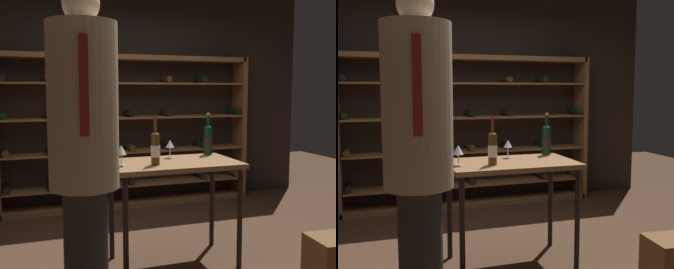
{
  "view_description": "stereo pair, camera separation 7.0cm",
  "coord_description": "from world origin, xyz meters",
  "views": [
    {
      "loc": [
        -1.19,
        -3.2,
        1.48
      ],
      "look_at": [
        -0.02,
        0.2,
        1.09
      ],
      "focal_mm": 44.25,
      "sensor_mm": 36.0,
      "label": 1
    },
    {
      "loc": [
        -1.13,
        -3.23,
        1.48
      ],
      "look_at": [
        -0.02,
        0.2,
        1.09
      ],
      "focal_mm": 44.25,
      "sensor_mm": 36.0,
      "label": 2
    }
  ],
  "objects": [
    {
      "name": "ground_plane",
      "position": [
        0.0,
        0.0,
        0.0
      ],
      "size": [
        10.15,
        10.15,
        0.0
      ],
      "primitive_type": "plane",
      "color": "#472D1E"
    },
    {
      "name": "back_wall",
      "position": [
        0.0,
        2.07,
        1.39
      ],
      "size": [
        5.12,
        0.1,
        2.78
      ],
      "primitive_type": "cube",
      "color": "black",
      "rests_on": "ground"
    },
    {
      "name": "wine_rack",
      "position": [
        0.02,
        1.86,
        0.94
      ],
      "size": [
        3.18,
        0.32,
        1.9
      ],
      "color": "brown",
      "rests_on": "ground"
    },
    {
      "name": "tasting_table",
      "position": [
        -0.03,
        0.0,
        0.77
      ],
      "size": [
        1.06,
        0.64,
        0.88
      ],
      "color": "brown",
      "rests_on": "ground"
    },
    {
      "name": "person_guest_blue_shirt",
      "position": [
        -0.87,
        -0.76,
        1.16
      ],
      "size": [
        0.41,
        0.42,
        2.07
      ],
      "rotation": [
        0.0,
        0.0,
        0.1
      ],
      "color": "#262626",
      "rests_on": "ground"
    },
    {
      "name": "wine_bottle_green_slim",
      "position": [
        -0.23,
        -0.1,
        1.02
      ],
      "size": [
        0.07,
        0.07,
        0.38
      ],
      "color": "#4C3314",
      "rests_on": "tasting_table"
    },
    {
      "name": "wine_bottle_black_capsule",
      "position": [
        0.39,
        0.25,
        1.02
      ],
      "size": [
        0.08,
        0.08,
        0.39
      ],
      "color": "black",
      "rests_on": "tasting_table"
    },
    {
      "name": "wine_glass_stemmed_right",
      "position": [
        -0.49,
        -0.06,
        1.0
      ],
      "size": [
        0.08,
        0.08,
        0.16
      ],
      "color": "silver",
      "rests_on": "tasting_table"
    },
    {
      "name": "wine_glass_stemmed_center",
      "position": [
        -0.01,
        0.18,
        1.0
      ],
      "size": [
        0.07,
        0.07,
        0.16
      ],
      "color": "silver",
      "rests_on": "tasting_table"
    }
  ]
}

